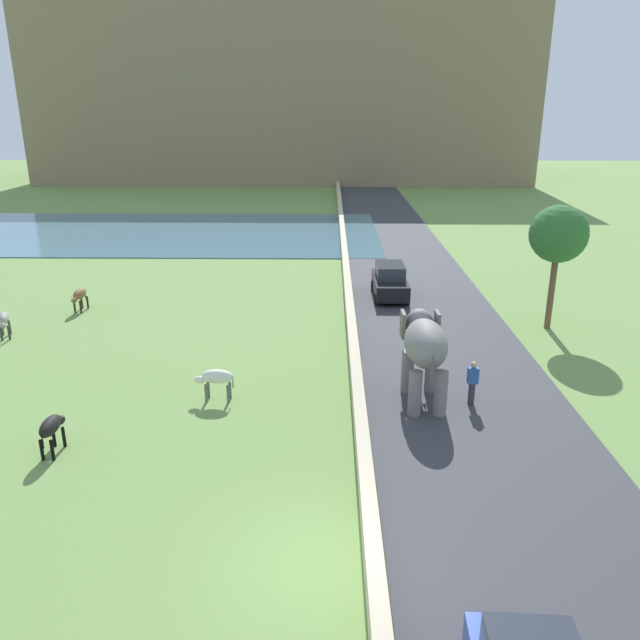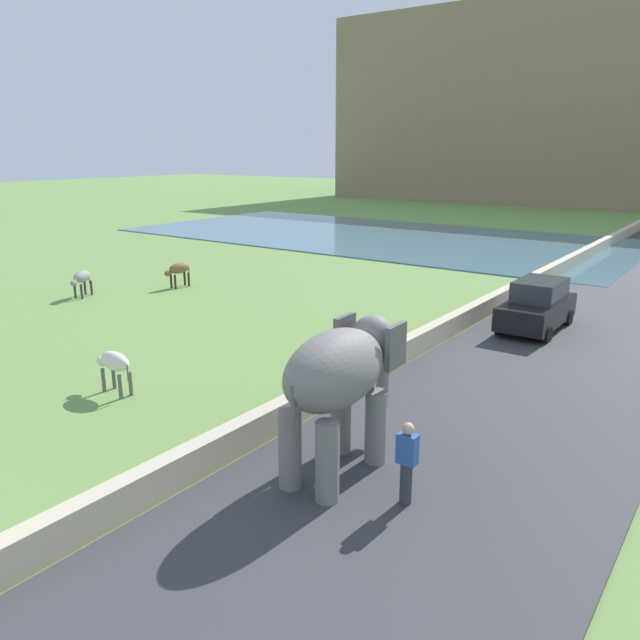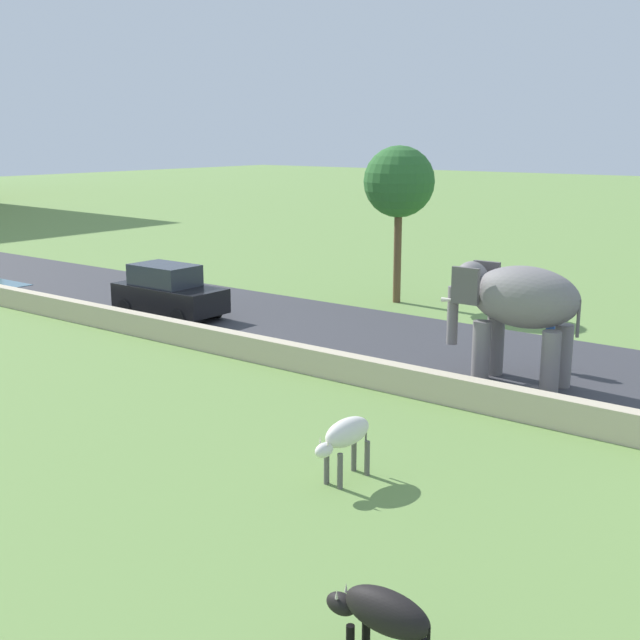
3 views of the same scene
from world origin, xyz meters
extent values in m
cube|color=#38383D|center=(5.00, 20.00, 0.03)|extent=(7.00, 120.00, 0.06)
cube|color=beige|center=(1.20, 18.00, 0.34)|extent=(0.40, 110.00, 0.69)
cube|color=slate|center=(-14.00, 38.26, 0.04)|extent=(36.00, 18.00, 0.08)
cube|color=#897556|center=(-6.00, 82.22, 10.89)|extent=(64.00, 28.00, 21.79)
ellipsoid|color=slate|center=(3.42, 7.96, 2.24)|extent=(1.46, 2.73, 1.50)
cylinder|color=slate|center=(2.99, 8.83, 0.80)|extent=(0.44, 0.44, 1.60)
cylinder|color=slate|center=(3.82, 8.85, 0.80)|extent=(0.44, 0.44, 1.60)
cylinder|color=slate|center=(3.03, 7.08, 0.80)|extent=(0.44, 0.44, 1.60)
cylinder|color=slate|center=(3.86, 7.09, 0.80)|extent=(0.44, 0.44, 1.60)
ellipsoid|color=slate|center=(3.39, 9.38, 2.42)|extent=(1.02, 0.92, 1.10)
cube|color=#575454|center=(2.80, 9.23, 2.46)|extent=(0.14, 0.70, 0.90)
cube|color=#575454|center=(4.00, 9.26, 2.46)|extent=(0.14, 0.70, 0.90)
cylinder|color=slate|center=(3.38, 9.85, 1.54)|extent=(0.28, 0.28, 1.50)
cone|color=silver|center=(3.16, 9.78, 1.99)|extent=(0.13, 0.56, 0.17)
cone|color=silver|center=(3.60, 9.79, 1.99)|extent=(0.13, 0.56, 0.17)
cylinder|color=#575454|center=(3.46, 6.64, 1.89)|extent=(0.08, 0.08, 0.90)
cylinder|color=#33333D|center=(5.06, 7.85, 0.42)|extent=(0.22, 0.22, 0.85)
cube|color=#2D569E|center=(5.06, 7.85, 1.13)|extent=(0.36, 0.22, 0.56)
sphere|color=tan|center=(5.06, 7.85, 1.52)|extent=(0.22, 0.22, 0.22)
cube|color=black|center=(3.42, 20.49, 0.70)|extent=(1.71, 4.00, 0.80)
cube|color=#2D333D|center=(3.42, 20.69, 1.45)|extent=(1.45, 2.20, 0.70)
cylinder|color=black|center=(4.23, 19.19, 0.30)|extent=(0.18, 0.60, 0.60)
cylinder|color=black|center=(2.62, 19.19, 0.30)|extent=(0.18, 0.60, 0.60)
cylinder|color=black|center=(4.23, 21.79, 0.30)|extent=(0.18, 0.60, 0.60)
cylinder|color=black|center=(2.62, 21.79, 0.30)|extent=(0.18, 0.60, 0.60)
ellipsoid|color=gray|center=(-14.13, 14.19, 0.90)|extent=(0.86, 1.18, 0.50)
cylinder|color=#373533|center=(-13.83, 13.90, 0.33)|extent=(0.10, 0.10, 0.65)
cylinder|color=#373533|center=(-14.11, 13.78, 0.33)|extent=(0.10, 0.10, 0.65)
cylinder|color=#373533|center=(-14.15, 14.60, 0.33)|extent=(0.10, 0.10, 0.65)
cylinder|color=#373533|center=(-14.43, 14.48, 0.33)|extent=(0.10, 0.10, 0.65)
ellipsoid|color=gray|center=(-13.86, 13.61, 0.75)|extent=(0.38, 0.46, 0.26)
cone|color=beige|center=(-13.78, 13.65, 0.92)|extent=(0.04, 0.04, 0.12)
cone|color=beige|center=(-13.95, 13.58, 0.92)|extent=(0.04, 0.04, 0.12)
cylinder|color=#373533|center=(-14.35, 14.68, 0.70)|extent=(0.04, 0.04, 0.45)
ellipsoid|color=brown|center=(-12.21, 17.99, 0.90)|extent=(0.52, 1.13, 0.50)
cylinder|color=#302014|center=(-12.09, 17.59, 0.33)|extent=(0.10, 0.10, 0.65)
cylinder|color=#302014|center=(-12.39, 17.62, 0.33)|extent=(0.10, 0.10, 0.65)
cylinder|color=#302014|center=(-12.03, 18.36, 0.33)|extent=(0.10, 0.10, 0.65)
cylinder|color=#302014|center=(-12.33, 18.39, 0.33)|extent=(0.10, 0.10, 0.65)
ellipsoid|color=brown|center=(-12.26, 17.36, 0.75)|extent=(0.27, 0.42, 0.26)
cone|color=beige|center=(-12.17, 17.35, 0.92)|extent=(0.04, 0.04, 0.12)
cone|color=beige|center=(-12.35, 17.37, 0.92)|extent=(0.04, 0.04, 0.12)
cylinder|color=#302014|center=(-12.17, 18.53, 0.70)|extent=(0.04, 0.04, 0.45)
ellipsoid|color=silver|center=(-3.64, 8.14, 0.90)|extent=(1.13, 0.51, 0.50)
cylinder|color=#595753|center=(-4.04, 8.01, 0.33)|extent=(0.10, 0.10, 0.65)
cylinder|color=#595753|center=(-4.02, 8.32, 0.33)|extent=(0.10, 0.10, 0.65)
cylinder|color=#595753|center=(-3.27, 7.96, 0.33)|extent=(0.10, 0.10, 0.65)
cylinder|color=#595753|center=(-3.25, 8.27, 0.33)|extent=(0.10, 0.10, 0.65)
ellipsoid|color=silver|center=(-4.28, 8.18, 0.75)|extent=(0.41, 0.26, 0.26)
cone|color=beige|center=(-4.28, 8.09, 0.92)|extent=(0.04, 0.04, 0.12)
cone|color=beige|center=(-4.27, 8.27, 0.92)|extent=(0.04, 0.04, 0.12)
cylinder|color=#595753|center=(-3.11, 8.11, 0.70)|extent=(0.04, 0.04, 0.45)
camera|label=1|loc=(0.21, -11.35, 9.70)|focal=34.83mm
camera|label=2|loc=(9.64, -1.11, 6.25)|focal=34.87mm
camera|label=3|loc=(-14.72, 0.29, 6.06)|focal=45.58mm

